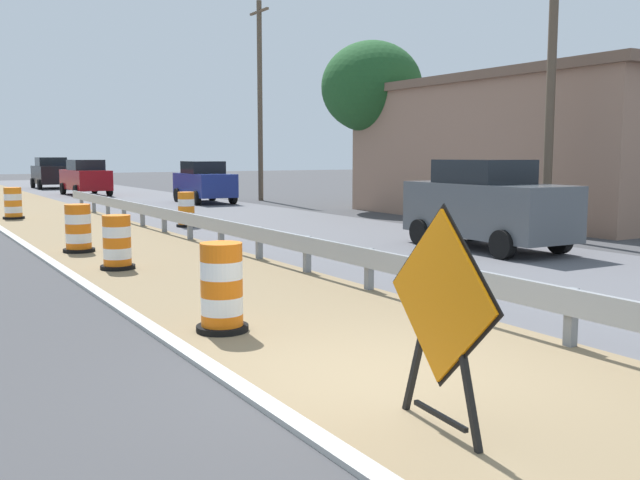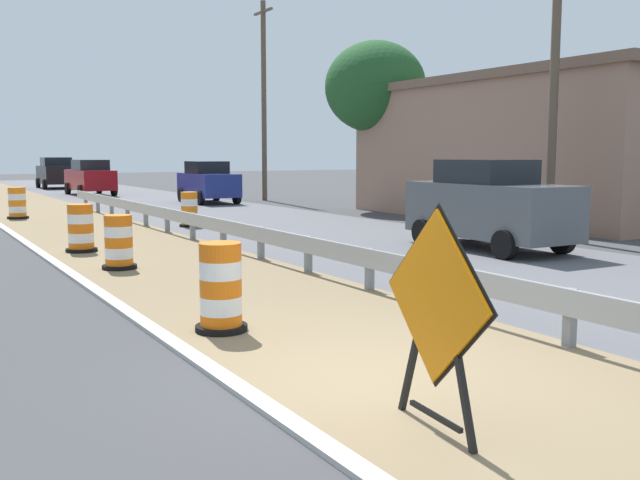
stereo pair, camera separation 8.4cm
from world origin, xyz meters
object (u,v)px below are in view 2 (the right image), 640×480
object	(u,v)px
car_mid_far_lane	(489,205)
traffic_barrel_mid	(81,230)
car_trailing_near_lane	(208,182)
traffic_barrel_far	(189,211)
traffic_barrel_farther	(17,205)
warning_sign_diamond	(436,307)
car_lead_near_lane	(90,177)
utility_pole_near	(555,70)
car_lead_far_lane	(56,173)
traffic_barrel_close	(119,245)
utility_pole_mid	(264,99)
traffic_barrel_nearest	(221,291)

from	to	relation	value
car_mid_far_lane	traffic_barrel_mid	bearing A→B (deg)	-116.49
car_trailing_near_lane	traffic_barrel_far	bearing A→B (deg)	-22.94
traffic_barrel_farther	warning_sign_diamond	bearing A→B (deg)	-89.76
warning_sign_diamond	car_lead_near_lane	distance (m)	36.24
traffic_barrel_far	car_mid_far_lane	xyz separation A→B (m)	(4.29, -8.65, 0.57)
utility_pole_near	traffic_barrel_farther	bearing A→B (deg)	130.16
traffic_barrel_farther	car_lead_near_lane	bearing A→B (deg)	67.36
traffic_barrel_mid	car_lead_far_lane	bearing A→B (deg)	80.43
traffic_barrel_close	traffic_barrel_farther	distance (m)	12.81
car_mid_far_lane	utility_pole_mid	size ratio (longest dim) A/B	0.47
traffic_barrel_nearest	traffic_barrel_close	bearing A→B (deg)	87.77
traffic_barrel_close	car_trailing_near_lane	size ratio (longest dim) A/B	0.26
traffic_barrel_far	car_lead_far_lane	world-z (taller)	car_lead_far_lane
car_trailing_near_lane	utility_pole_mid	world-z (taller)	utility_pole_mid
warning_sign_diamond	traffic_barrel_mid	size ratio (longest dim) A/B	1.70
traffic_barrel_farther	traffic_barrel_far	bearing A→B (deg)	-53.47
car_lead_far_lane	utility_pole_mid	world-z (taller)	utility_pole_mid
warning_sign_diamond	utility_pole_near	bearing A→B (deg)	-136.26
utility_pole_near	car_lead_near_lane	bearing A→B (deg)	102.32
traffic_barrel_far	traffic_barrel_close	bearing A→B (deg)	-119.97
traffic_barrel_nearest	traffic_barrel_farther	bearing A→B (deg)	89.65
traffic_barrel_far	car_lead_far_lane	distance (m)	28.17
traffic_barrel_farther	car_trailing_near_lane	bearing A→B (deg)	25.90
traffic_barrel_nearest	utility_pole_mid	world-z (taller)	utility_pole_mid
car_lead_near_lane	utility_pole_mid	bearing A→B (deg)	-146.20
warning_sign_diamond	car_lead_far_lane	size ratio (longest dim) A/B	0.47
traffic_barrel_farther	car_lead_near_lane	xyz separation A→B (m)	(5.57, 13.35, 0.47)
traffic_barrel_nearest	utility_pole_near	size ratio (longest dim) A/B	0.13
traffic_barrel_mid	car_mid_far_lane	distance (m)	9.61
warning_sign_diamond	utility_pole_mid	bearing A→B (deg)	-107.96
traffic_barrel_nearest	utility_pole_mid	bearing A→B (deg)	62.50
warning_sign_diamond	utility_pole_mid	xyz separation A→B (m)	(11.73, 26.91, 3.85)
traffic_barrel_farther	car_lead_near_lane	distance (m)	14.47
traffic_barrel_far	car_lead_far_lane	size ratio (longest dim) A/B	0.27
warning_sign_diamond	car_mid_far_lane	world-z (taller)	car_mid_far_lane
warning_sign_diamond	traffic_barrel_far	bearing A→B (deg)	-98.20
utility_pole_near	traffic_barrel_nearest	bearing A→B (deg)	-156.89
traffic_barrel_far	traffic_barrel_farther	bearing A→B (deg)	126.53
car_trailing_near_lane	car_mid_far_lane	distance (m)	18.64
traffic_barrel_nearest	car_lead_far_lane	distance (m)	41.32
car_trailing_near_lane	car_lead_far_lane	world-z (taller)	car_lead_far_lane
traffic_barrel_farther	car_lead_far_lane	distance (m)	23.11
traffic_barrel_far	car_lead_near_lane	world-z (taller)	car_lead_near_lane
traffic_barrel_farther	car_mid_far_lane	world-z (taller)	car_mid_far_lane
warning_sign_diamond	car_trailing_near_lane	distance (m)	28.16
car_mid_far_lane	utility_pole_near	xyz separation A→B (m)	(2.94, 0.78, 3.38)
car_lead_near_lane	car_mid_far_lane	distance (m)	27.85
traffic_barrel_mid	car_lead_far_lane	xyz separation A→B (m)	(5.45, 32.31, 0.51)
traffic_barrel_mid	car_mid_far_lane	world-z (taller)	car_mid_far_lane
traffic_barrel_nearest	traffic_barrel_close	xyz separation A→B (m)	(0.22, 5.69, -0.04)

